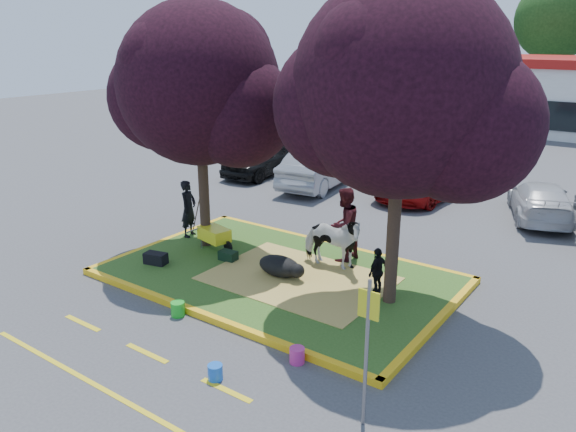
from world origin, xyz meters
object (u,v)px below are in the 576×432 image
Objects in this scene: handler at (189,209)px; bucket_pink at (297,355)px; wheelbarrow at (215,235)px; car_black at (263,158)px; sign_post at (367,338)px; bucket_green at (178,309)px; calf at (280,266)px; car_silver at (321,167)px; cow at (332,242)px; bucket_blue at (215,372)px.

bucket_pink is at bearing -134.00° from handler.
car_black reaches higher than wheelbarrow.
sign_post reaches higher than handler.
bucket_green is 3.11m from bucket_pink.
bucket_pink is (2.37, -2.69, -0.25)m from calf.
car_black is at bearing 8.13° from handler.
wheelbarrow is 7.87m from car_silver.
bucket_pink is at bearing -19.99° from wheelbarrow.
cow reaches higher than bucket_pink.
sign_post is at bearing -17.87° from wheelbarrow.
wheelbarrow is (-2.51, 0.42, 0.16)m from calf.
cow is at bearing 49.64° from calf.
car_black is at bearing 124.71° from bucket_blue.
bucket_green is at bearing 172.38° from sign_post.
sign_post reaches higher than car_silver.
handler is at bearing 177.52° from wheelbarrow.
sign_post is (4.18, -3.50, 1.11)m from calf.
bucket_blue is at bearing -168.55° from sign_post.
car_silver is at bearing 120.38° from bucket_pink.
bucket_pink is (-1.80, 0.81, -1.35)m from sign_post.
wheelbarrow is 5.95m from bucket_blue.
car_black is at bearing 132.15° from wheelbarrow.
bucket_blue is (-2.67, -0.46, -1.36)m from sign_post.
calf is 3.60m from bucket_pink.
calf is 0.72× the size of wheelbarrow.
bucket_blue is 15.04m from car_black.
calf is at bearing 3.07° from wheelbarrow.
cow is 4.60m from handler.
bucket_blue is (1.51, -3.96, -0.26)m from calf.
cow is 1.02× the size of wheelbarrow.
sign_post is 0.52× the size of car_silver.
handler is (-3.82, 0.77, 0.58)m from calf.
bucket_blue is at bearing -146.38° from handler.
bucket_green is (-4.91, 0.81, -1.35)m from sign_post.
cow is 4.18m from bucket_green.
bucket_blue is at bearing -29.47° from bucket_green.
calf is at bearing 108.63° from car_silver.
car_silver reaches higher than bucket_green.
sign_post reaches higher than bucket_pink.
bucket_green is 1.05× the size of bucket_pink.
sign_post reaches higher than bucket_blue.
cow is 1.42× the size of calf.
car_silver reaches higher than bucket_pink.
bucket_pink is (1.62, -3.85, -0.69)m from cow.
bucket_pink is 1.06× the size of bucket_blue.
bucket_green is at bearing -112.50° from calf.
bucket_green is 2.57m from bucket_blue.
handler reaches higher than bucket_green.
wheelbarrow is 3.60m from bucket_green.
wheelbarrow is at bearing 119.73° from bucket_green.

